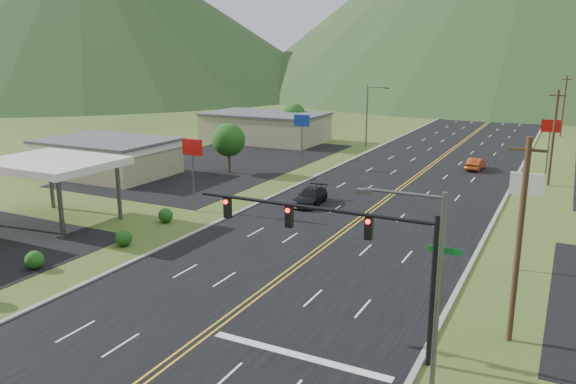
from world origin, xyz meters
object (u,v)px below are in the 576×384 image
at_px(streetlight_west, 369,112).
at_px(car_red_far, 476,164).
at_px(gas_canopy, 52,164).
at_px(streetlight_east, 429,294).
at_px(traffic_signal, 347,239).
at_px(car_dark_mid, 310,197).

bearing_deg(streetlight_west, car_red_far, -30.83).
bearing_deg(gas_canopy, streetlight_west, 77.87).
bearing_deg(car_red_far, streetlight_west, -25.93).
relative_size(streetlight_east, gas_canopy, 0.90).
relative_size(streetlight_east, streetlight_west, 1.00).
bearing_deg(traffic_signal, streetlight_west, 107.97).
relative_size(streetlight_east, car_dark_mid, 1.75).
distance_m(streetlight_west, car_dark_mid, 34.34).
xyz_separation_m(streetlight_west, car_red_far, (17.05, -10.17, -4.47)).
relative_size(gas_canopy, car_dark_mid, 1.94).
xyz_separation_m(gas_canopy, car_red_far, (27.37, 37.83, -4.16)).
xyz_separation_m(traffic_signal, streetlight_west, (-18.16, 56.00, -0.15)).
bearing_deg(traffic_signal, car_red_far, 91.40).
xyz_separation_m(streetlight_east, car_red_far, (-5.81, 49.83, -4.47)).
distance_m(traffic_signal, streetlight_west, 58.88).
height_order(traffic_signal, streetlight_west, streetlight_west).
xyz_separation_m(streetlight_west, car_dark_mid, (6.01, -33.52, -4.43)).
bearing_deg(streetlight_west, gas_canopy, -102.13).
height_order(streetlight_east, gas_canopy, streetlight_east).
xyz_separation_m(streetlight_west, gas_canopy, (-10.32, -48.00, -0.31)).
height_order(gas_canopy, car_red_far, gas_canopy).
height_order(car_dark_mid, car_red_far, car_dark_mid).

